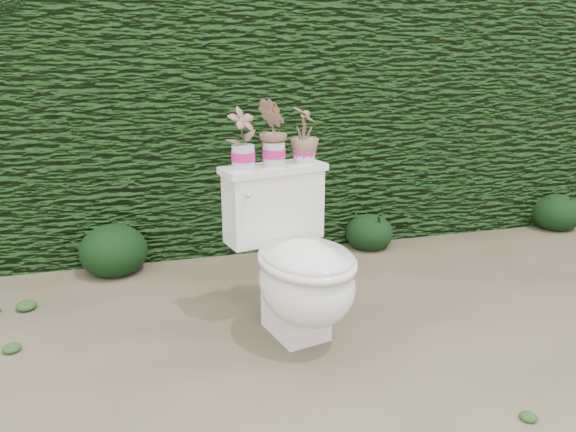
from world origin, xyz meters
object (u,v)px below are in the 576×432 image
object	(u,v)px
potted_plant_left	(243,140)
potted_plant_center	(274,134)
potted_plant_right	(304,136)
toilet	(298,265)

from	to	relation	value
potted_plant_left	potted_plant_center	distance (m)	0.16
potted_plant_center	potted_plant_right	xyz separation A→B (m)	(0.16, 0.04, -0.03)
potted_plant_left	potted_plant_center	world-z (taller)	potted_plant_center
potted_plant_left	potted_plant_right	size ratio (longest dim) A/B	1.06
toilet	potted_plant_left	xyz separation A→B (m)	(-0.21, 0.20, 0.55)
potted_plant_center	potted_plant_right	size ratio (longest dim) A/B	1.20
toilet	potted_plant_left	world-z (taller)	potted_plant_left
potted_plant_left	potted_plant_center	size ratio (longest dim) A/B	0.89
toilet	potted_plant_right	xyz separation A→B (m)	(0.11, 0.27, 0.55)
toilet	potted_plant_center	size ratio (longest dim) A/B	2.58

